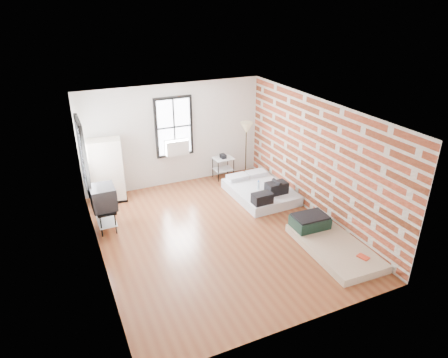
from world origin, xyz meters
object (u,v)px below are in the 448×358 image
side_table (223,162)px  tv_stand (104,199)px  floor_lamp (246,131)px  wardrobe (107,171)px  mattress_bare (328,241)px  mattress_main (261,191)px

side_table → tv_stand: tv_stand is taller
side_table → floor_lamp: bearing=-5.8°
wardrobe → tv_stand: size_ratio=1.58×
mattress_bare → mattress_main: bearing=96.2°
floor_lamp → side_table: bearing=174.2°
tv_stand → mattress_bare: bearing=-32.6°
wardrobe → tv_stand: 1.40m
mattress_bare → side_table: (-0.60, 4.10, 0.36)m
mattress_bare → wardrobe: wardrobe is taller
floor_lamp → tv_stand: floor_lamp is taller
mattress_main → floor_lamp: floor_lamp is taller
mattress_bare → wardrobe: 5.61m
mattress_bare → wardrobe: size_ratio=1.29×
side_table → floor_lamp: size_ratio=0.46×
mattress_main → side_table: bearing=103.9°
mattress_main → side_table: 1.59m
floor_lamp → tv_stand: bearing=-162.2°
wardrobe → floor_lamp: bearing=7.2°
mattress_bare → floor_lamp: size_ratio=1.34×
mattress_bare → floor_lamp: floor_lamp is taller
mattress_main → wardrobe: 3.98m
wardrobe → floor_lamp: 3.97m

